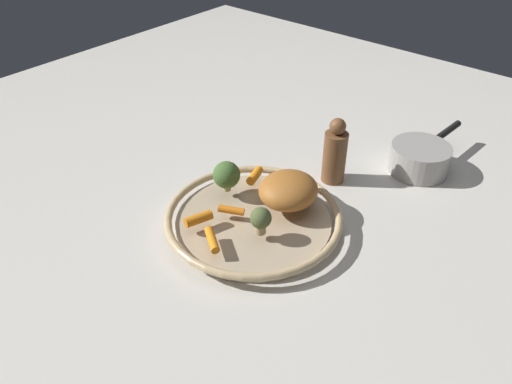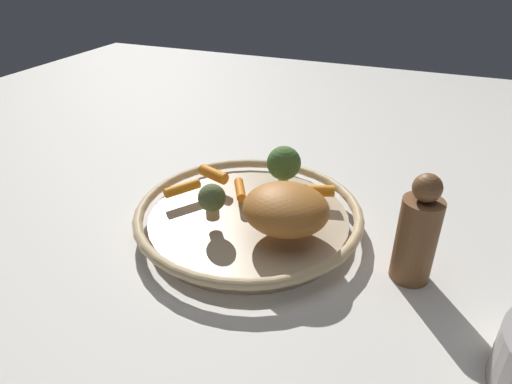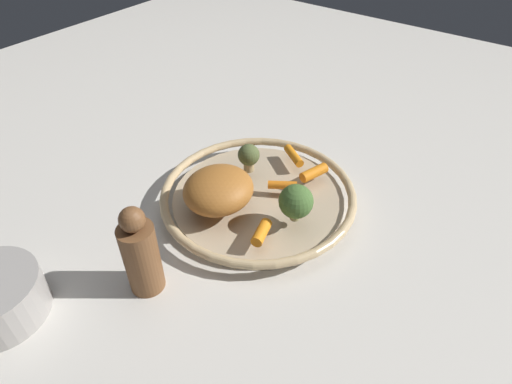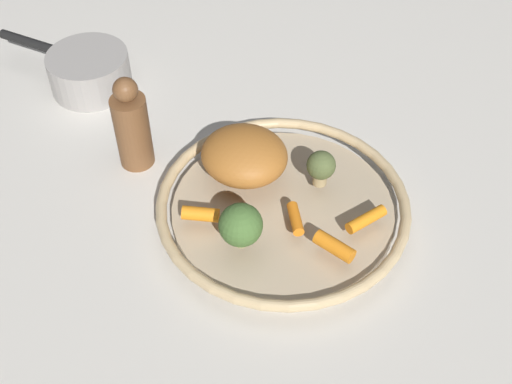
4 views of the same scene
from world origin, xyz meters
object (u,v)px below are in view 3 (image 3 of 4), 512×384
Objects in this scene: pepper_mill at (141,254)px; baby_carrot_left at (314,173)px; serving_bowl at (258,197)px; baby_carrot_back at (282,185)px; roast_chicken_piece at (218,190)px; broccoli_floret_mid at (296,202)px; baby_carrot_right at (294,156)px; baby_carrot_center at (262,232)px; broccoli_floret_edge at (249,156)px.

baby_carrot_left is at bearing -14.57° from pepper_mill.
baby_carrot_back is at bearing -48.61° from serving_bowl.
broccoli_floret_mid is at bearing -69.67° from roast_chicken_piece.
baby_carrot_center is at bearing -160.75° from baby_carrot_right.
baby_carrot_back is 0.94× the size of baby_carrot_left.
roast_chicken_piece is 0.11m from baby_carrot_center.
baby_carrot_center is (-0.09, -0.07, 0.03)m from serving_bowl.
pepper_mill is at bearing -175.59° from broccoli_floret_edge.
broccoli_floret_edge is at bearing 148.26° from baby_carrot_right.
baby_carrot_left is 0.12m from broccoli_floret_mid.
roast_chicken_piece reaches higher than baby_carrot_right.
baby_carrot_left is at bearing 15.66° from broccoli_floret_mid.
roast_chicken_piece is at bearing 78.98° from baby_carrot_center.
broccoli_floret_mid is (-0.05, -0.06, 0.03)m from baby_carrot_back.
baby_carrot_right is at bearing -31.74° from broccoli_floret_edge.
baby_carrot_right is 1.21× the size of baby_carrot_center.
roast_chicken_piece reaches higher than serving_bowl.
baby_carrot_back is (0.03, -0.03, 0.02)m from serving_bowl.
serving_bowl is at bearing -6.25° from pepper_mill.
baby_carrot_center reaches higher than baby_carrot_back.
roast_chicken_piece is 0.17m from pepper_mill.
baby_carrot_center is 0.13m from baby_carrot_back.
baby_carrot_left is (-0.03, -0.06, 0.00)m from baby_carrot_right.
baby_carrot_center is 0.90× the size of baby_carrot_left.
baby_carrot_center is at bearing 163.44° from broccoli_floret_mid.
baby_carrot_left is 0.35× the size of pepper_mill.
roast_chicken_piece is 0.19m from baby_carrot_left.
broccoli_floret_edge is (0.11, 0.02, 0.00)m from roast_chicken_piece.
broccoli_floret_mid is at bearing -104.57° from serving_bowl.
serving_bowl is 6.38× the size of broccoli_floret_edge.
baby_carrot_center is at bearing -136.23° from broccoli_floret_edge.
pepper_mill reaches higher than baby_carrot_center.
serving_bowl is 6.45× the size of baby_carrot_left.
pepper_mill is (-0.15, 0.10, 0.02)m from baby_carrot_center.
pepper_mill is at bearing -178.53° from roast_chicken_piece.
roast_chicken_piece is (-0.07, 0.03, 0.05)m from serving_bowl.
baby_carrot_center is 0.18m from baby_carrot_left.
pepper_mill is (-0.17, -0.00, 0.00)m from roast_chicken_piece.
serving_bowl is at bearing 75.43° from broccoli_floret_mid.
baby_carrot_back is at bearing 155.84° from baby_carrot_left.
serving_bowl is 0.12m from baby_carrot_right.
roast_chicken_piece is 2.23× the size of broccoli_floret_edge.
baby_carrot_right is at bearing -9.79° from roast_chicken_piece.
baby_carrot_right is 1.10× the size of baby_carrot_left.
baby_carrot_left reaches higher than baby_carrot_right.
pepper_mill reaches higher than broccoli_floret_edge.
pepper_mill is at bearing 175.62° from baby_carrot_right.
broccoli_floret_edge is 0.28m from pepper_mill.
baby_carrot_right is 0.36m from pepper_mill.
roast_chicken_piece is at bearing 170.21° from baby_carrot_right.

